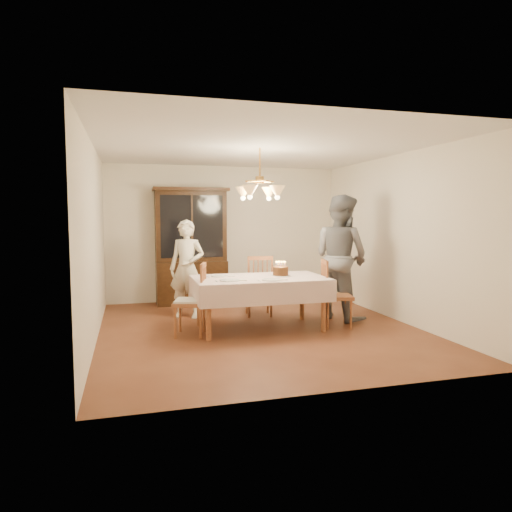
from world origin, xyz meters
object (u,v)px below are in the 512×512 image
object	(u,v)px
china_hutch	(191,248)
birthday_cake	(281,272)
dining_table	(260,282)
chair_far_side	(259,289)
elderly_woman	(187,269)

from	to	relation	value
china_hutch	birthday_cake	size ratio (longest dim) A/B	7.20
dining_table	birthday_cake	world-z (taller)	birthday_cake
dining_table	chair_far_side	bearing A→B (deg)	74.92
chair_far_side	elderly_woman	distance (m)	1.22
chair_far_side	birthday_cake	bearing A→B (deg)	-83.26
elderly_woman	birthday_cake	bearing A→B (deg)	-11.71
chair_far_side	elderly_woman	xyz separation A→B (m)	(-1.15, 0.19, 0.35)
elderly_woman	chair_far_side	bearing A→B (deg)	18.06
dining_table	birthday_cake	bearing A→B (deg)	5.96
elderly_woman	birthday_cake	distance (m)	1.61
china_hutch	birthday_cake	xyz separation A→B (m)	(1.02, -2.22, -0.22)
dining_table	elderly_woman	bearing A→B (deg)	131.37
chair_far_side	elderly_woman	bearing A→B (deg)	170.79
chair_far_side	birthday_cake	distance (m)	0.91
dining_table	chair_far_side	xyz separation A→B (m)	(0.23, 0.86, -0.24)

